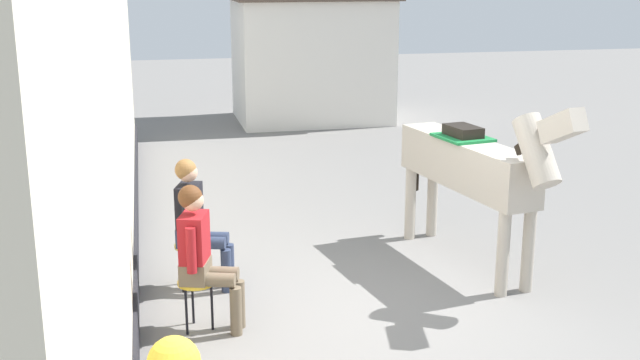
# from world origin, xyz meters

# --- Properties ---
(ground_plane) EXTENTS (40.00, 40.00, 0.00)m
(ground_plane) POSITION_xyz_m (0.00, 3.00, 0.00)
(ground_plane) COLOR slate
(pub_facade_wall) EXTENTS (0.34, 14.00, 3.40)m
(pub_facade_wall) POSITION_xyz_m (-2.55, 1.50, 1.54)
(pub_facade_wall) COLOR beige
(pub_facade_wall) RESTS_ON ground_plane
(distant_cottage) EXTENTS (3.40, 2.60, 3.50)m
(distant_cottage) POSITION_xyz_m (1.40, 10.20, 1.80)
(distant_cottage) COLOR silver
(distant_cottage) RESTS_ON ground_plane
(seated_visitor_near) EXTENTS (0.61, 0.48, 1.39)m
(seated_visitor_near) POSITION_xyz_m (-1.77, 0.00, 0.78)
(seated_visitor_near) COLOR gold
(seated_visitor_near) RESTS_ON ground_plane
(seated_visitor_far) EXTENTS (0.61, 0.48, 1.39)m
(seated_visitor_far) POSITION_xyz_m (-1.75, 1.03, 0.78)
(seated_visitor_far) COLOR gold
(seated_visitor_far) RESTS_ON ground_plane
(saddled_horse_center) EXTENTS (0.82, 2.97, 2.06)m
(saddled_horse_center) POSITION_xyz_m (1.28, 1.01, 1.16)
(saddled_horse_center) COLOR #B2A899
(saddled_horse_center) RESTS_ON ground_plane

